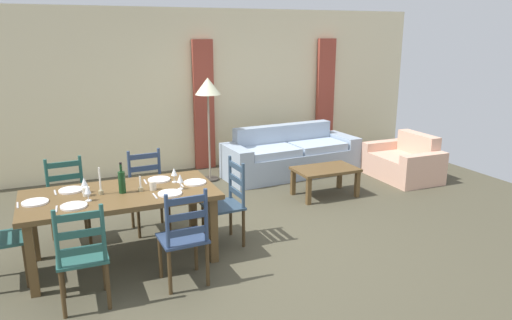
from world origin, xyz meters
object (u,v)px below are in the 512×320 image
dining_chair_head_east (227,203)px  coffee_cup_secondary (86,192)px  dining_chair_near_left (82,256)px  dining_chair_far_left (68,202)px  wine_glass_far_right (174,172)px  dining_chair_far_right (148,191)px  dining_chair_near_right (184,237)px  wine_glass_near_left (87,190)px  couch (290,157)px  wine_bottle (122,182)px  coffee_cup_primary (153,186)px  armchair_upholstered (405,163)px  dining_table (121,201)px  coffee_table (325,172)px  standing_lamp (208,93)px  wine_glass_far_left (84,182)px  wine_glass_near_right (180,179)px

dining_chair_head_east → coffee_cup_secondary: size_ratio=10.67×
dining_chair_near_left → dining_chair_far_left: size_ratio=1.00×
dining_chair_far_left → wine_glass_far_right: size_ratio=5.96×
dining_chair_far_right → dining_chair_near_right: bearing=-88.3°
dining_chair_near_right → wine_glass_near_left: bearing=142.5°
dining_chair_near_left → dining_chair_head_east: bearing=25.3°
dining_chair_far_left → couch: bearing=21.9°
wine_bottle → coffee_cup_primary: wine_bottle is taller
dining_chair_near_left → wine_glass_near_left: size_ratio=5.96×
dining_chair_near_left → dining_chair_head_east: same height
wine_bottle → armchair_upholstered: (4.64, 1.21, -0.62)m
dining_table → wine_glass_near_left: size_ratio=11.80×
dining_chair_head_east → wine_glass_near_left: (-1.45, -0.13, 0.38)m
dining_chair_far_left → dining_chair_head_east: size_ratio=1.00×
wine_bottle → couch: size_ratio=0.14×
coffee_table → standing_lamp: (-1.29, 1.40, 1.06)m
dining_chair_near_left → wine_bottle: size_ratio=3.04×
dining_chair_near_right → wine_glass_far_left: (-0.78, 0.86, 0.38)m
dining_chair_head_east → coffee_cup_primary: size_ratio=10.67×
wine_glass_far_left → coffee_cup_primary: size_ratio=1.79×
wine_glass_far_left → armchair_upholstered: (4.99, 1.05, -0.61)m
dining_chair_far_left → wine_bottle: (0.51, -0.75, 0.39)m
wine_glass_near_left → armchair_upholstered: 5.18m
coffee_cup_secondary → dining_table: bearing=-4.9°
wine_glass_near_right → coffee_cup_secondary: 0.92m
dining_chair_far_right → dining_chair_head_east: 1.05m
standing_lamp → wine_glass_far_right: bearing=-116.5°
dining_chair_far_left → wine_glass_far_left: size_ratio=5.96×
dining_chair_far_left → wine_glass_near_right: dining_chair_far_left is taller
dining_chair_near_left → dining_chair_near_right: size_ratio=1.00×
wine_glass_near_right → standing_lamp: (1.11, 2.47, 0.55)m
dining_table → dining_chair_far_left: dining_chair_far_left is taller
wine_bottle → standing_lamp: (1.67, 2.36, 0.54)m
coffee_cup_secondary → coffee_table: (3.31, 0.91, -0.44)m
dining_chair_near_left → wine_glass_far_left: size_ratio=5.96×
wine_glass_near_right → armchair_upholstered: bearing=18.0°
wine_glass_far_right → dining_chair_far_right: bearing=105.8°
couch → coffee_table: bearing=-92.4°
dining_chair_near_left → coffee_cup_secondary: dining_chair_near_left is taller
dining_table → wine_glass_near_left: bearing=-157.1°
dining_chair_near_left → dining_table: bearing=59.8°
coffee_table → standing_lamp: bearing=132.8°
dining_chair_near_right → armchair_upholstered: dining_chair_near_right is taller
dining_chair_head_east → dining_chair_near_right: bearing=-133.7°
wine_glass_far_left → dining_chair_near_right: bearing=-47.7°
wine_glass_far_left → coffee_cup_secondary: size_ratio=1.79×
wine_glass_far_right → dining_chair_near_left: bearing=-139.6°
wine_glass_near_left → wine_bottle: bearing=18.7°
dining_chair_near_right → wine_glass_far_right: dining_chair_near_right is taller
wine_bottle → wine_glass_far_left: bearing=156.1°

